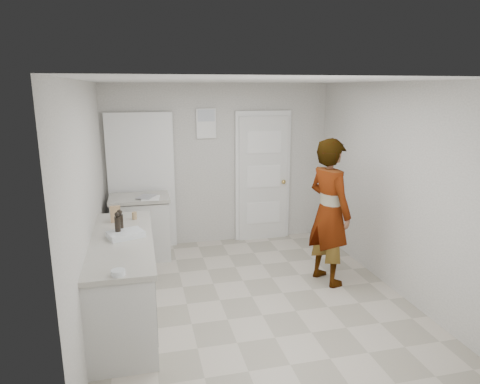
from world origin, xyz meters
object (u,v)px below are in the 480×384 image
object	(u,v)px
oil_cruet_b	(118,225)
oil_cruet_a	(120,222)
egg_bowl	(118,273)
spice_jar	(134,216)
person	(329,212)
baking_dish	(126,235)
cake_mix_box	(115,214)

from	to	relation	value
oil_cruet_b	oil_cruet_a	bearing A→B (deg)	78.97
oil_cruet_b	egg_bowl	world-z (taller)	oil_cruet_b
spice_jar	oil_cruet_a	world-z (taller)	oil_cruet_a
spice_jar	oil_cruet_a	xyz separation A→B (m)	(-0.14, -0.48, 0.08)
person	egg_bowl	bearing A→B (deg)	100.57
spice_jar	oil_cruet_b	distance (m)	0.62
person	spice_jar	size ratio (longest dim) A/B	21.21
oil_cruet_b	baking_dish	world-z (taller)	oil_cruet_b
person	baking_dish	world-z (taller)	person
oil_cruet_b	cake_mix_box	bearing A→B (deg)	95.00
egg_bowl	spice_jar	bearing A→B (deg)	85.19
oil_cruet_b	baking_dish	distance (m)	0.13
cake_mix_box	spice_jar	bearing A→B (deg)	11.36
person	oil_cruet_a	xyz separation A→B (m)	(-2.50, -0.23, 0.13)
spice_jar	egg_bowl	distance (m)	1.56
cake_mix_box	oil_cruet_a	xyz separation A→B (m)	(0.07, -0.42, 0.03)
cake_mix_box	oil_cruet_a	world-z (taller)	oil_cruet_a
spice_jar	person	bearing A→B (deg)	-6.03
oil_cruet_a	oil_cruet_b	distance (m)	0.11
baking_dish	spice_jar	bearing A→B (deg)	81.76
cake_mix_box	baking_dish	bearing A→B (deg)	-82.12
spice_jar	egg_bowl	world-z (taller)	spice_jar
spice_jar	cake_mix_box	bearing A→B (deg)	-164.29
oil_cruet_b	baking_dish	size ratio (longest dim) A/B	0.66
cake_mix_box	oil_cruet_b	world-z (taller)	oil_cruet_b
spice_jar	oil_cruet_b	bearing A→B (deg)	-105.43
spice_jar	oil_cruet_b	xyz separation A→B (m)	(-0.16, -0.59, 0.08)
cake_mix_box	oil_cruet_b	bearing A→B (deg)	-89.36
oil_cruet_b	spice_jar	bearing A→B (deg)	74.57
person	oil_cruet_a	world-z (taller)	person
oil_cruet_b	egg_bowl	size ratio (longest dim) A/B	2.31
cake_mix_box	egg_bowl	distance (m)	1.50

